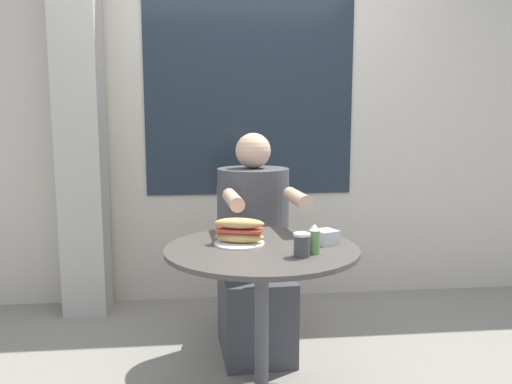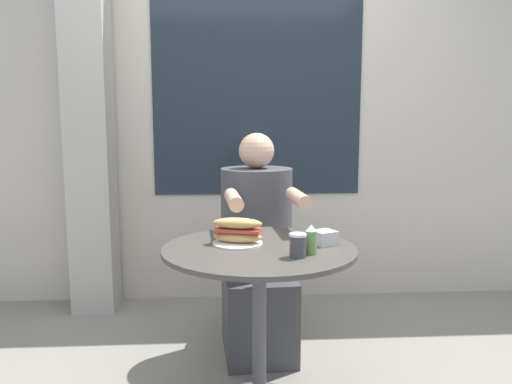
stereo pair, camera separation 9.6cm
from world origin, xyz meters
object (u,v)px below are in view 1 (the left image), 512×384
Objects in this scene: diner_chair at (247,243)px; condiment_bottle at (314,239)px; sandwich_on_plate at (239,233)px; cafe_table at (262,291)px; drink_cup at (302,245)px; seated_diner at (254,260)px.

diner_chair reaches higher than condiment_bottle.
condiment_bottle is at bearing 95.08° from diner_chair.
cafe_table is at bearing -31.65° from sandwich_on_plate.
diner_chair is 3.85× the size of sandwich_on_plate.
cafe_table is 0.93× the size of diner_chair.
sandwich_on_plate is (-0.11, -0.91, 0.27)m from diner_chair.
diner_chair is 1.13m from condiment_bottle.
sandwich_on_plate is (-0.09, 0.06, 0.24)m from cafe_table.
cafe_table is 6.76× the size of condiment_bottle.
drink_cup is (0.14, -0.17, 0.24)m from cafe_table.
cafe_table is 0.27m from sandwich_on_plate.
seated_diner is (0.03, 0.61, -0.04)m from cafe_table.
cafe_table is 0.68× the size of seated_diner.
diner_chair reaches higher than cafe_table.
sandwich_on_plate is at bearing 73.73° from seated_diner.
seated_diner reaches higher than cafe_table.
drink_cup is at bearing -50.54° from cafe_table.
condiment_bottle is (0.17, -1.09, 0.28)m from diner_chair.
diner_chair is (0.02, 0.96, -0.03)m from cafe_table.
seated_diner is 12.87× the size of drink_cup.
drink_cup is at bearing -44.35° from sandwich_on_plate.
seated_diner is 0.63m from sandwich_on_plate.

